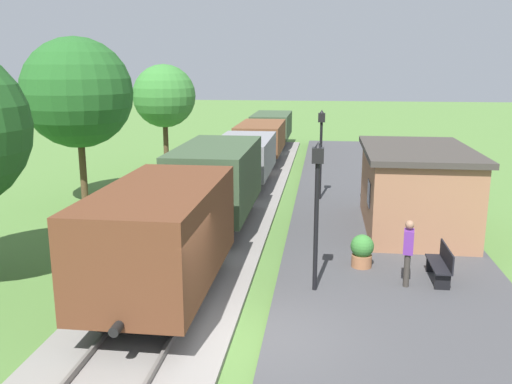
{
  "coord_description": "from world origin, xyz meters",
  "views": [
    {
      "loc": [
        1.33,
        -10.23,
        5.7
      ],
      "look_at": [
        -0.77,
        6.36,
        1.79
      ],
      "focal_mm": 38.25,
      "sensor_mm": 36.0,
      "label": 1
    }
  ],
  "objects_px": {
    "freight_train": "(241,160)",
    "tree_field_left": "(164,96)",
    "potted_planter": "(362,250)",
    "lamp_post_far": "(321,138)",
    "lamp_post_near": "(317,190)",
    "person_waiting": "(408,250)",
    "station_hut": "(415,188)",
    "tree_trackside_far": "(77,93)",
    "bench_near_hut": "(441,263)"
  },
  "relations": [
    {
      "from": "station_hut",
      "to": "potted_planter",
      "type": "xyz_separation_m",
      "value": [
        -1.96,
        -3.95,
        -0.93
      ]
    },
    {
      "from": "station_hut",
      "to": "tree_field_left",
      "type": "relative_size",
      "value": 1.01
    },
    {
      "from": "station_hut",
      "to": "bench_near_hut",
      "type": "distance_m",
      "value": 4.81
    },
    {
      "from": "station_hut",
      "to": "lamp_post_near",
      "type": "distance_m",
      "value": 6.65
    },
    {
      "from": "person_waiting",
      "to": "potted_planter",
      "type": "relative_size",
      "value": 1.87
    },
    {
      "from": "freight_train",
      "to": "person_waiting",
      "type": "bearing_deg",
      "value": -61.2
    },
    {
      "from": "station_hut",
      "to": "tree_field_left",
      "type": "bearing_deg",
      "value": 138.19
    },
    {
      "from": "bench_near_hut",
      "to": "lamp_post_near",
      "type": "xyz_separation_m",
      "value": [
        -3.22,
        -0.99,
        2.08
      ]
    },
    {
      "from": "station_hut",
      "to": "lamp_post_far",
      "type": "height_order",
      "value": "lamp_post_far"
    },
    {
      "from": "tree_field_left",
      "to": "lamp_post_far",
      "type": "bearing_deg",
      "value": -38.28
    },
    {
      "from": "lamp_post_near",
      "to": "lamp_post_far",
      "type": "bearing_deg",
      "value": 90.0
    },
    {
      "from": "potted_planter",
      "to": "lamp_post_near",
      "type": "height_order",
      "value": "lamp_post_near"
    },
    {
      "from": "bench_near_hut",
      "to": "lamp_post_far",
      "type": "bearing_deg",
      "value": 110.77
    },
    {
      "from": "freight_train",
      "to": "tree_field_left",
      "type": "height_order",
      "value": "tree_field_left"
    },
    {
      "from": "potted_planter",
      "to": "tree_field_left",
      "type": "relative_size",
      "value": 0.16
    },
    {
      "from": "freight_train",
      "to": "potted_planter",
      "type": "relative_size",
      "value": 35.59
    },
    {
      "from": "potted_planter",
      "to": "tree_trackside_far",
      "type": "height_order",
      "value": "tree_trackside_far"
    },
    {
      "from": "station_hut",
      "to": "tree_field_left",
      "type": "xyz_separation_m",
      "value": [
        -11.74,
        10.5,
        2.4
      ]
    },
    {
      "from": "bench_near_hut",
      "to": "potted_planter",
      "type": "bearing_deg",
      "value": 158.67
    },
    {
      "from": "tree_field_left",
      "to": "lamp_post_near",
      "type": "bearing_deg",
      "value": -62.26
    },
    {
      "from": "freight_train",
      "to": "potted_planter",
      "type": "distance_m",
      "value": 10.7
    },
    {
      "from": "freight_train",
      "to": "tree_field_left",
      "type": "xyz_separation_m",
      "value": [
        -4.94,
        4.95,
        2.53
      ]
    },
    {
      "from": "lamp_post_near",
      "to": "tree_field_left",
      "type": "relative_size",
      "value": 0.64
    },
    {
      "from": "potted_planter",
      "to": "lamp_post_near",
      "type": "bearing_deg",
      "value": -125.51
    },
    {
      "from": "person_waiting",
      "to": "tree_trackside_far",
      "type": "xyz_separation_m",
      "value": [
        -12.0,
        7.68,
        3.42
      ]
    },
    {
      "from": "freight_train",
      "to": "lamp_post_near",
      "type": "relative_size",
      "value": 8.81
    },
    {
      "from": "potted_planter",
      "to": "tree_trackside_far",
      "type": "distance_m",
      "value": 13.31
    },
    {
      "from": "freight_train",
      "to": "lamp_post_near",
      "type": "distance_m",
      "value": 11.89
    },
    {
      "from": "lamp_post_far",
      "to": "lamp_post_near",
      "type": "bearing_deg",
      "value": -90.0
    },
    {
      "from": "station_hut",
      "to": "lamp_post_far",
      "type": "bearing_deg",
      "value": 130.42
    },
    {
      "from": "station_hut",
      "to": "tree_trackside_far",
      "type": "distance_m",
      "value": 13.49
    },
    {
      "from": "tree_trackside_far",
      "to": "potted_planter",
      "type": "bearing_deg",
      "value": -30.62
    },
    {
      "from": "station_hut",
      "to": "tree_field_left",
      "type": "height_order",
      "value": "tree_field_left"
    },
    {
      "from": "lamp_post_near",
      "to": "station_hut",
      "type": "bearing_deg",
      "value": 60.64
    },
    {
      "from": "freight_train",
      "to": "lamp_post_far",
      "type": "distance_m",
      "value": 4.2
    },
    {
      "from": "tree_field_left",
      "to": "bench_near_hut",
      "type": "bearing_deg",
      "value": -52.34
    },
    {
      "from": "person_waiting",
      "to": "potted_planter",
      "type": "bearing_deg",
      "value": -40.39
    },
    {
      "from": "potted_planter",
      "to": "tree_field_left",
      "type": "xyz_separation_m",
      "value": [
        -9.78,
        14.46,
        3.33
      ]
    },
    {
      "from": "station_hut",
      "to": "bench_near_hut",
      "type": "bearing_deg",
      "value": -89.92
    },
    {
      "from": "lamp_post_near",
      "to": "potted_planter",
      "type": "bearing_deg",
      "value": 54.49
    },
    {
      "from": "potted_planter",
      "to": "tree_trackside_far",
      "type": "xyz_separation_m",
      "value": [
        -10.96,
        6.48,
        3.88
      ]
    },
    {
      "from": "tree_trackside_far",
      "to": "freight_train",
      "type": "bearing_deg",
      "value": 26.28
    },
    {
      "from": "freight_train",
      "to": "lamp_post_far",
      "type": "bearing_deg",
      "value": -26.38
    },
    {
      "from": "potted_planter",
      "to": "lamp_post_far",
      "type": "distance_m",
      "value": 8.1
    },
    {
      "from": "person_waiting",
      "to": "lamp_post_far",
      "type": "relative_size",
      "value": 0.46
    },
    {
      "from": "potted_planter",
      "to": "lamp_post_far",
      "type": "height_order",
      "value": "lamp_post_far"
    },
    {
      "from": "person_waiting",
      "to": "tree_field_left",
      "type": "height_order",
      "value": "tree_field_left"
    },
    {
      "from": "freight_train",
      "to": "tree_trackside_far",
      "type": "height_order",
      "value": "tree_trackside_far"
    },
    {
      "from": "bench_near_hut",
      "to": "person_waiting",
      "type": "xyz_separation_m",
      "value": [
        -0.93,
        -0.42,
        0.46
      ]
    },
    {
      "from": "bench_near_hut",
      "to": "freight_train",
      "type": "bearing_deg",
      "value": 123.53
    }
  ]
}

